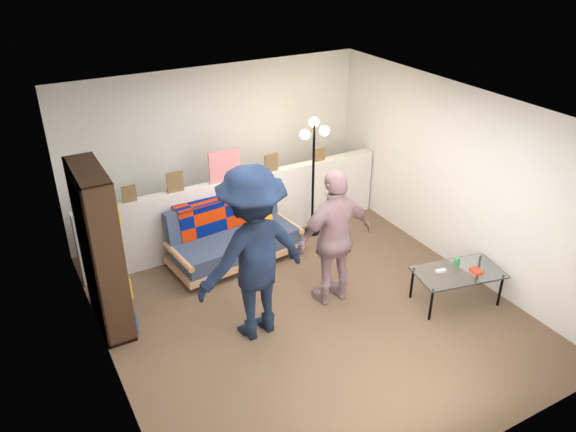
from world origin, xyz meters
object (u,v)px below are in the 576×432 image
(coffee_table, at_px, (458,273))
(person_left, at_px, (253,254))
(futon_sofa, at_px, (234,237))
(bookshelf, at_px, (102,256))
(floor_lamp, at_px, (314,154))
(person_right, at_px, (335,238))

(coffee_table, bearing_deg, person_left, 163.32)
(futon_sofa, distance_m, bookshelf, 1.96)
(floor_lamp, xyz_separation_m, person_right, (-0.65, -1.56, -0.39))
(futon_sofa, height_order, person_left, person_left)
(bookshelf, xyz_separation_m, floor_lamp, (3.13, 0.70, 0.34))
(futon_sofa, relative_size, floor_lamp, 1.05)
(floor_lamp, height_order, person_right, floor_lamp)
(futon_sofa, bearing_deg, person_right, -64.49)
(floor_lamp, relative_size, person_right, 1.03)
(person_left, xyz_separation_m, person_right, (1.09, 0.07, -0.15))
(futon_sofa, bearing_deg, person_left, -105.69)
(bookshelf, distance_m, coffee_table, 4.11)
(bookshelf, distance_m, person_left, 1.67)
(coffee_table, height_order, floor_lamp, floor_lamp)
(coffee_table, distance_m, person_left, 2.53)
(futon_sofa, xyz_separation_m, coffee_table, (1.94, -2.19, 0.05))
(futon_sofa, distance_m, coffee_table, 2.93)
(bookshelf, bearing_deg, person_left, -33.89)
(bookshelf, relative_size, person_right, 1.13)
(bookshelf, bearing_deg, floor_lamp, 12.66)
(person_right, bearing_deg, coffee_table, 148.04)
(bookshelf, bearing_deg, coffee_table, -23.62)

